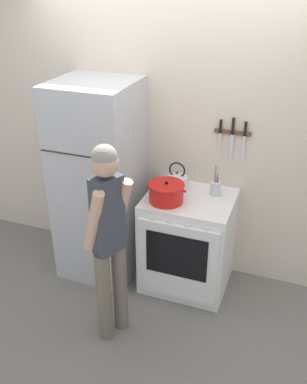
{
  "coord_description": "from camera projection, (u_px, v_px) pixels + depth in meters",
  "views": [
    {
      "loc": [
        1.12,
        -3.42,
        2.64
      ],
      "look_at": [
        0.03,
        -0.47,
        0.98
      ],
      "focal_mm": 40.0,
      "sensor_mm": 36.0,
      "label": 1
    }
  ],
  "objects": [
    {
      "name": "ground_plane",
      "position": [
        167.0,
        256.0,
        4.42
      ],
      "size": [
        14.0,
        14.0,
        0.0
      ],
      "primitive_type": "plane",
      "color": "slate"
    },
    {
      "name": "wall_back",
      "position": [
        170.0,
        139.0,
        3.85
      ],
      "size": [
        10.0,
        0.06,
        2.55
      ],
      "color": "beige",
      "rests_on": "ground_plane"
    },
    {
      "name": "refrigerator",
      "position": [
        99.0,
        182.0,
        3.87
      ],
      "size": [
        0.68,
        0.72,
        1.83
      ],
      "color": "#B7BABF",
      "rests_on": "ground_plane"
    },
    {
      "name": "stove_range",
      "position": [
        187.0,
        242.0,
        3.82
      ],
      "size": [
        0.75,
        0.67,
        0.9
      ],
      "color": "white",
      "rests_on": "ground_plane"
    },
    {
      "name": "dutch_oven_pot",
      "position": [
        166.0,
        193.0,
        3.55
      ],
      "size": [
        0.34,
        0.3,
        0.19
      ],
      "color": "red",
      "rests_on": "stove_range"
    },
    {
      "name": "tea_kettle",
      "position": [
        177.0,
        181.0,
        3.76
      ],
      "size": [
        0.24,
        0.19,
        0.25
      ],
      "color": "silver",
      "rests_on": "stove_range"
    },
    {
      "name": "utensil_jar",
      "position": [
        216.0,
        188.0,
        3.66
      ],
      "size": [
        0.09,
        0.09,
        0.28
      ],
      "color": "silver",
      "rests_on": "stove_range"
    },
    {
      "name": "person",
      "position": [
        109.0,
        235.0,
        3.08
      ],
      "size": [
        0.36,
        0.4,
        1.63
      ],
      "rotation": [
        0.0,
        0.0,
        1.13
      ],
      "color": "#6B6051",
      "rests_on": "ground_plane"
    },
    {
      "name": "wall_knife_strip",
      "position": [
        233.0,
        132.0,
        3.57
      ],
      "size": [
        0.31,
        0.03,
        0.36
      ],
      "color": "brown"
    }
  ]
}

